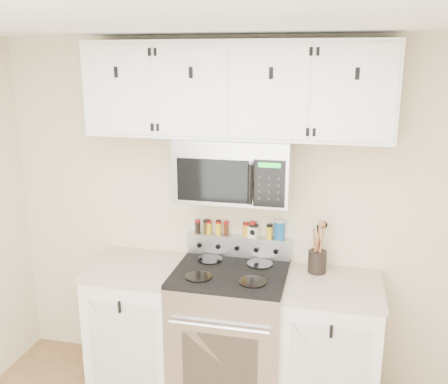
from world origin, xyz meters
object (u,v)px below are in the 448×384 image
range (230,331)px  utensil_crock (317,260)px  microwave (235,169)px  salt_canister (279,230)px

range → utensil_crock: (0.57, 0.17, 0.52)m
microwave → utensil_crock: microwave is taller
microwave → salt_canister: microwave is taller
range → salt_canister: salt_canister is taller
salt_canister → utensil_crock: bearing=-21.4°
range → utensil_crock: size_ratio=3.02×
range → utensil_crock: utensil_crock is taller
utensil_crock → salt_canister: (-0.28, 0.11, 0.16)m
microwave → salt_canister: (0.29, 0.16, -0.46)m
range → microwave: bearing=89.8°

